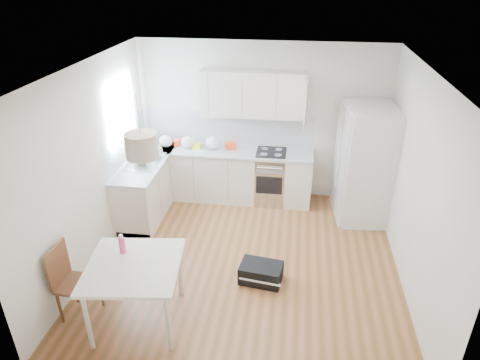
# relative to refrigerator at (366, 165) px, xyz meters

# --- Properties ---
(floor) EXTENTS (4.20, 4.20, 0.00)m
(floor) POSITION_rel_refrigerator_xyz_m (-1.72, -1.49, -0.94)
(floor) COLOR brown
(floor) RESTS_ON ground
(ceiling) EXTENTS (4.20, 4.20, 0.00)m
(ceiling) POSITION_rel_refrigerator_xyz_m (-1.72, -1.49, 1.76)
(ceiling) COLOR white
(ceiling) RESTS_ON wall_back
(wall_back) EXTENTS (4.20, 0.00, 4.20)m
(wall_back) POSITION_rel_refrigerator_xyz_m (-1.72, 0.61, 0.41)
(wall_back) COLOR white
(wall_back) RESTS_ON floor
(wall_left) EXTENTS (0.00, 4.20, 4.20)m
(wall_left) POSITION_rel_refrigerator_xyz_m (-3.82, -1.49, 0.41)
(wall_left) COLOR white
(wall_left) RESTS_ON floor
(wall_right) EXTENTS (0.00, 4.20, 4.20)m
(wall_right) POSITION_rel_refrigerator_xyz_m (0.38, -1.49, 0.41)
(wall_right) COLOR white
(wall_right) RESTS_ON floor
(window_glassblock) EXTENTS (0.02, 1.00, 1.00)m
(window_glassblock) POSITION_rel_refrigerator_xyz_m (-3.80, -0.34, 0.81)
(window_glassblock) COLOR #BFE0F9
(window_glassblock) RESTS_ON wall_left
(cabinets_back) EXTENTS (3.00, 0.60, 0.88)m
(cabinets_back) POSITION_rel_refrigerator_xyz_m (-2.32, 0.31, -0.50)
(cabinets_back) COLOR silver
(cabinets_back) RESTS_ON floor
(cabinets_left) EXTENTS (0.60, 1.80, 0.88)m
(cabinets_left) POSITION_rel_refrigerator_xyz_m (-3.52, -0.29, -0.50)
(cabinets_left) COLOR silver
(cabinets_left) RESTS_ON floor
(counter_back) EXTENTS (3.02, 0.64, 0.04)m
(counter_back) POSITION_rel_refrigerator_xyz_m (-2.32, 0.31, -0.04)
(counter_back) COLOR #ACAEB0
(counter_back) RESTS_ON cabinets_back
(counter_left) EXTENTS (0.64, 1.82, 0.04)m
(counter_left) POSITION_rel_refrigerator_xyz_m (-3.52, -0.29, -0.04)
(counter_left) COLOR #ACAEB0
(counter_left) RESTS_ON cabinets_left
(backsplash_back) EXTENTS (3.00, 0.01, 0.58)m
(backsplash_back) POSITION_rel_refrigerator_xyz_m (-2.32, 0.60, 0.27)
(backsplash_back) COLOR white
(backsplash_back) RESTS_ON wall_back
(backsplash_left) EXTENTS (0.01, 1.80, 0.58)m
(backsplash_left) POSITION_rel_refrigerator_xyz_m (-3.81, -0.29, 0.27)
(backsplash_left) COLOR white
(backsplash_left) RESTS_ON wall_left
(upper_cabinets) EXTENTS (1.70, 0.32, 0.75)m
(upper_cabinets) POSITION_rel_refrigerator_xyz_m (-1.87, 0.45, 0.94)
(upper_cabinets) COLOR silver
(upper_cabinets) RESTS_ON wall_back
(range_oven) EXTENTS (0.50, 0.61, 0.88)m
(range_oven) POSITION_rel_refrigerator_xyz_m (-1.52, 0.31, -0.50)
(range_oven) COLOR #B5B8BA
(range_oven) RESTS_ON floor
(sink) EXTENTS (0.50, 0.80, 0.16)m
(sink) POSITION_rel_refrigerator_xyz_m (-3.52, -0.34, -0.02)
(sink) COLOR #B5B8BA
(sink) RESTS_ON counter_left
(refrigerator) EXTENTS (0.97, 1.02, 1.87)m
(refrigerator) POSITION_rel_refrigerator_xyz_m (0.00, 0.00, 0.00)
(refrigerator) COLOR silver
(refrigerator) RESTS_ON floor
(dining_table) EXTENTS (1.14, 1.14, 0.81)m
(dining_table) POSITION_rel_refrigerator_xyz_m (-2.82, -2.77, -0.22)
(dining_table) COLOR beige
(dining_table) RESTS_ON floor
(dining_chair) EXTENTS (0.42, 0.42, 0.95)m
(dining_chair) POSITION_rel_refrigerator_xyz_m (-3.53, -2.77, -0.46)
(dining_chair) COLOR #513318
(dining_chair) RESTS_ON floor
(drink_bottle) EXTENTS (0.08, 0.08, 0.24)m
(drink_bottle) POSITION_rel_refrigerator_xyz_m (-3.01, -2.56, -0.00)
(drink_bottle) COLOR #D63B73
(drink_bottle) RESTS_ON dining_table
(gym_bag) EXTENTS (0.59, 0.43, 0.25)m
(gym_bag) POSITION_rel_refrigerator_xyz_m (-1.47, -1.87, -0.81)
(gym_bag) COLOR black
(gym_bag) RESTS_ON floor
(pendant_lamp) EXTENTS (0.35, 0.35, 0.25)m
(pendant_lamp) POSITION_rel_refrigerator_xyz_m (-2.63, -2.61, 1.24)
(pendant_lamp) COLOR #C6B298
(pendant_lamp) RESTS_ON ceiling
(grocery_bag_a) EXTENTS (0.24, 0.20, 0.21)m
(grocery_bag_a) POSITION_rel_refrigerator_xyz_m (-3.35, 0.30, 0.09)
(grocery_bag_a) COLOR white
(grocery_bag_a) RESTS_ON counter_back
(grocery_bag_b) EXTENTS (0.23, 0.20, 0.21)m
(grocery_bag_b) POSITION_rel_refrigerator_xyz_m (-2.96, 0.30, 0.09)
(grocery_bag_b) COLOR white
(grocery_bag_b) RESTS_ON counter_back
(grocery_bag_c) EXTENTS (0.25, 0.21, 0.23)m
(grocery_bag_c) POSITION_rel_refrigerator_xyz_m (-2.53, 0.32, 0.10)
(grocery_bag_c) COLOR white
(grocery_bag_c) RESTS_ON counter_back
(grocery_bag_d) EXTENTS (0.23, 0.19, 0.21)m
(grocery_bag_d) POSITION_rel_refrigerator_xyz_m (-3.40, -0.09, 0.09)
(grocery_bag_d) COLOR white
(grocery_bag_d) RESTS_ON counter_back
(grocery_bag_e) EXTENTS (0.24, 0.21, 0.22)m
(grocery_bag_e) POSITION_rel_refrigerator_xyz_m (-3.55, -0.45, 0.09)
(grocery_bag_e) COLOR white
(grocery_bag_e) RESTS_ON counter_left
(snack_orange) EXTENTS (0.20, 0.17, 0.12)m
(snack_orange) POSITION_rel_refrigerator_xyz_m (-2.23, 0.37, 0.04)
(snack_orange) COLOR #EC4315
(snack_orange) RESTS_ON counter_back
(snack_yellow) EXTENTS (0.18, 0.14, 0.11)m
(snack_yellow) POSITION_rel_refrigerator_xyz_m (-2.80, 0.29, 0.04)
(snack_yellow) COLOR yellow
(snack_yellow) RESTS_ON counter_back
(snack_red) EXTENTS (0.18, 0.17, 0.10)m
(snack_red) POSITION_rel_refrigerator_xyz_m (-3.17, 0.39, 0.04)
(snack_red) COLOR red
(snack_red) RESTS_ON counter_back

